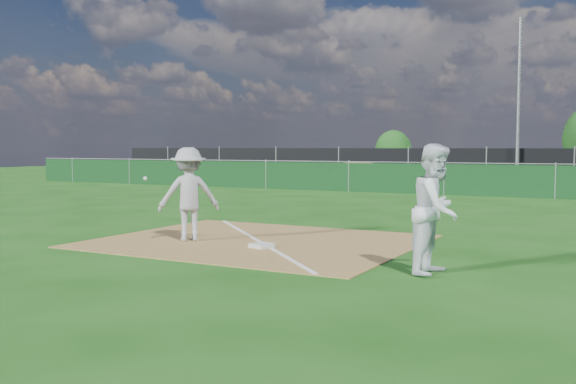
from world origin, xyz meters
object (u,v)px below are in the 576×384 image
at_px(car_left, 396,165).
at_px(tree_left, 393,151).
at_px(light_pole, 519,102).
at_px(car_mid, 514,168).
at_px(runner, 436,209).
at_px(first_base, 262,245).
at_px(play_at_first, 189,194).

relative_size(car_left, tree_left, 1.44).
xyz_separation_m(light_pole, car_left, (-7.99, 5.62, -3.24)).
xyz_separation_m(light_pole, car_mid, (-0.96, 5.14, -3.32)).
distance_m(car_left, car_mid, 7.04).
distance_m(runner, car_left, 30.65).
height_order(first_base, car_mid, car_mid).
xyz_separation_m(play_at_first, car_left, (-5.29, 27.93, -0.17)).
height_order(play_at_first, car_mid, play_at_first).
distance_m(light_pole, first_base, 22.77).
bearing_deg(tree_left, play_at_first, -77.56).
bearing_deg(car_mid, tree_left, 69.76).
bearing_deg(car_left, light_pole, -107.49).
relative_size(play_at_first, car_left, 0.44).
bearing_deg(play_at_first, light_pole, 83.10).
relative_size(light_pole, runner, 4.21).
distance_m(light_pole, car_left, 10.29).
relative_size(light_pole, tree_left, 2.61).
bearing_deg(first_base, tree_left, 105.17).
height_order(play_at_first, car_left, play_at_first).
xyz_separation_m(runner, car_mid, (-3.41, 28.34, -0.27)).
distance_m(play_at_first, car_left, 28.43).
bearing_deg(tree_left, first_base, -74.83).
height_order(runner, car_mid, runner).
height_order(car_left, tree_left, tree_left).
distance_m(car_mid, tree_left, 10.97).
relative_size(runner, car_left, 0.43).
bearing_deg(runner, light_pole, 10.50).
height_order(play_at_first, runner, runner).
xyz_separation_m(car_left, car_mid, (7.02, -0.48, -0.08)).
height_order(light_pole, car_mid, light_pole).
bearing_deg(first_base, runner, -13.11).
relative_size(play_at_first, car_mid, 0.48).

